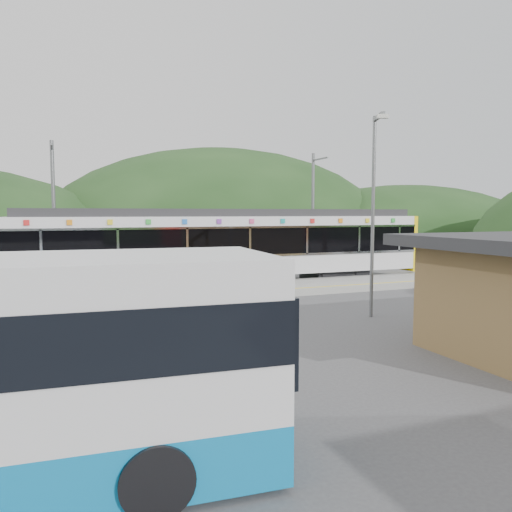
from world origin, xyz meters
name	(u,v)px	position (x,y,z in m)	size (l,w,h in m)	color
ground	(256,308)	(0.00, 0.00, 0.00)	(120.00, 120.00, 0.00)	#4C4C4F
hills	(329,282)	(6.19, 5.29, 0.00)	(146.00, 149.00, 26.00)	#1E3D19
platform	(228,291)	(0.00, 3.30, 0.15)	(26.00, 3.20, 0.30)	#9E9E99
yellow_line	(238,292)	(0.00, 2.00, 0.30)	(26.00, 0.10, 0.01)	yellow
train	(230,243)	(1.02, 6.00, 2.06)	(20.44, 3.01, 3.74)	black
catenary_mast_west	(54,211)	(-7.00, 8.56, 3.65)	(0.18, 1.80, 7.00)	slate
catenary_mast_east	(313,212)	(7.00, 8.56, 3.65)	(0.18, 1.80, 7.00)	slate
lamp_post	(375,199)	(3.07, -3.13, 4.03)	(0.52, 1.22, 6.78)	slate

